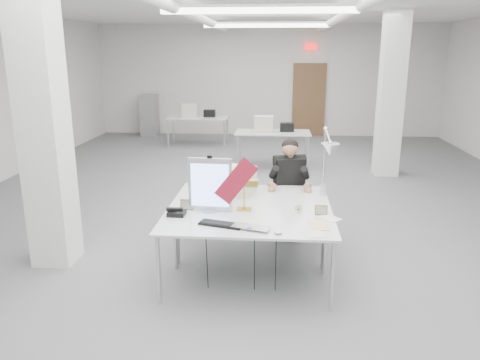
% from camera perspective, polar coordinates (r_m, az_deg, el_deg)
% --- Properties ---
extents(room_shell, '(10.04, 14.04, 3.24)m').
position_cam_1_polar(room_shell, '(7.15, 2.57, 9.53)').
color(room_shell, '#5C5C5E').
rests_on(room_shell, ground).
extents(desk_main, '(1.80, 0.90, 0.02)m').
position_cam_1_polar(desk_main, '(4.79, 0.86, -5.16)').
color(desk_main, silver).
rests_on(desk_main, room_shell).
extents(desk_second, '(1.80, 0.90, 0.02)m').
position_cam_1_polar(desk_second, '(5.64, 1.46, -1.96)').
color(desk_second, silver).
rests_on(desk_second, room_shell).
extents(bg_desk_a, '(1.60, 0.80, 0.02)m').
position_cam_1_polar(bg_desk_a, '(10.12, 4.03, 5.80)').
color(bg_desk_a, silver).
rests_on(bg_desk_a, room_shell).
extents(bg_desk_b, '(1.60, 0.80, 0.02)m').
position_cam_1_polar(bg_desk_b, '(12.47, -5.16, 7.59)').
color(bg_desk_b, silver).
rests_on(bg_desk_b, room_shell).
extents(filing_cabinet, '(0.45, 0.55, 1.20)m').
position_cam_1_polar(filing_cabinet, '(14.26, -10.99, 7.78)').
color(filing_cabinet, gray).
rests_on(filing_cabinet, room_shell).
extents(office_chair, '(0.67, 0.67, 1.11)m').
position_cam_1_polar(office_chair, '(6.28, 5.93, -1.99)').
color(office_chair, black).
rests_on(office_chair, room_shell).
extents(seated_person, '(0.60, 0.68, 0.87)m').
position_cam_1_polar(seated_person, '(6.14, 6.03, 0.93)').
color(seated_person, black).
rests_on(seated_person, office_chair).
extents(monitor, '(0.47, 0.08, 0.58)m').
position_cam_1_polar(monitor, '(5.01, -3.66, -0.58)').
color(monitor, '#BBBCC1').
rests_on(monitor, desk_main).
extents(pennant, '(0.47, 0.12, 0.51)m').
position_cam_1_polar(pennant, '(4.93, -0.45, -0.11)').
color(pennant, maroon).
rests_on(pennant, monitor).
extents(keyboard, '(0.47, 0.27, 0.02)m').
position_cam_1_polar(keyboard, '(4.67, -2.32, -5.41)').
color(keyboard, black).
rests_on(keyboard, desk_main).
extents(laptop, '(0.43, 0.34, 0.03)m').
position_cam_1_polar(laptop, '(4.52, 1.11, -6.06)').
color(laptop, '#BCBCC1').
rests_on(laptop, desk_main).
extents(mouse, '(0.09, 0.07, 0.03)m').
position_cam_1_polar(mouse, '(4.46, 4.67, -6.41)').
color(mouse, '#B8B9BD').
rests_on(mouse, desk_main).
extents(bankers_lamp, '(0.33, 0.15, 0.37)m').
position_cam_1_polar(bankers_lamp, '(5.05, 0.52, -1.70)').
color(bankers_lamp, gold).
rests_on(bankers_lamp, desk_main).
extents(desk_phone, '(0.19, 0.17, 0.05)m').
position_cam_1_polar(desk_phone, '(4.99, -7.73, -4.03)').
color(desk_phone, black).
rests_on(desk_phone, desk_main).
extents(picture_frame_left, '(0.15, 0.05, 0.12)m').
position_cam_1_polar(picture_frame_left, '(5.13, -6.49, -3.00)').
color(picture_frame_left, '#9E7444').
rests_on(picture_frame_left, desk_main).
extents(picture_frame_right, '(0.14, 0.04, 0.11)m').
position_cam_1_polar(picture_frame_right, '(5.02, 9.87, -3.63)').
color(picture_frame_right, '#9C7B43').
rests_on(picture_frame_right, desk_main).
extents(desk_clock, '(0.09, 0.05, 0.09)m').
position_cam_1_polar(desk_clock, '(5.05, 7.14, -3.45)').
color(desk_clock, '#B5B5BA').
rests_on(desk_clock, desk_main).
extents(paper_stack_a, '(0.24, 0.30, 0.01)m').
position_cam_1_polar(paper_stack_a, '(4.54, 8.82, -6.35)').
color(paper_stack_a, silver).
rests_on(paper_stack_a, desk_main).
extents(paper_stack_b, '(0.20, 0.27, 0.01)m').
position_cam_1_polar(paper_stack_b, '(4.71, 9.55, -5.51)').
color(paper_stack_b, '#E4CA88').
rests_on(paper_stack_b, desk_main).
extents(paper_stack_c, '(0.26, 0.27, 0.01)m').
position_cam_1_polar(paper_stack_c, '(4.94, 10.89, -4.58)').
color(paper_stack_c, white).
rests_on(paper_stack_c, desk_main).
extents(beige_monitor, '(0.45, 0.43, 0.33)m').
position_cam_1_polar(beige_monitor, '(5.62, -0.24, -0.09)').
color(beige_monitor, beige).
rests_on(beige_monitor, desk_second).
extents(architect_lamp, '(0.46, 0.81, 0.98)m').
position_cam_1_polar(architect_lamp, '(5.37, 10.50, 2.48)').
color(architect_lamp, '#B0AFB4').
rests_on(architect_lamp, desk_second).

